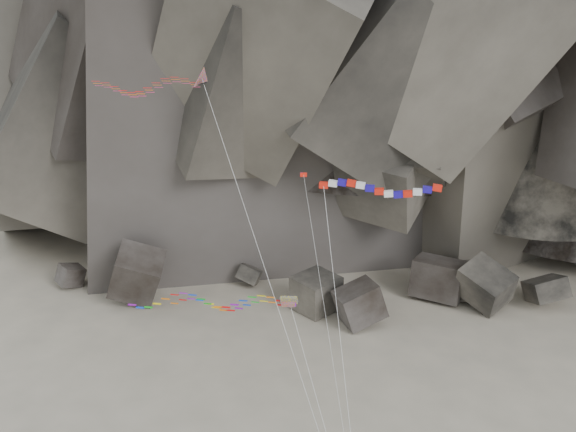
% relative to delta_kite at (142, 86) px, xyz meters
% --- Properties ---
extents(boulder_field, '(70.36, 18.66, 9.45)m').
position_rel_delta_kite_xyz_m(boulder_field, '(13.24, 31.28, -30.50)').
color(boulder_field, '#47423F').
rests_on(boulder_field, ground).
extents(delta_kite, '(23.27, 14.32, 32.76)m').
position_rel_delta_kite_xyz_m(delta_kite, '(0.00, 0.00, 0.00)').
color(delta_kite, red).
rests_on(delta_kite, ground).
extents(banner_kite, '(9.12, 12.86, 24.57)m').
position_rel_delta_kite_xyz_m(banner_kite, '(18.32, -0.72, -7.27)').
color(banner_kite, red).
rests_on(banner_kite, ground).
extents(parafoil_kite, '(19.94, 8.99, 16.50)m').
position_rel_delta_kite_xyz_m(parafoil_kite, '(5.40, -4.38, -15.63)').
color(parafoil_kite, yellow).
rests_on(parafoil_kite, ground).
extents(pennant_kite, '(6.97, 15.18, 24.21)m').
position_rel_delta_kite_xyz_m(pennant_kite, '(13.99, -1.88, -13.50)').
color(pennant_kite, red).
rests_on(pennant_kite, ground).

